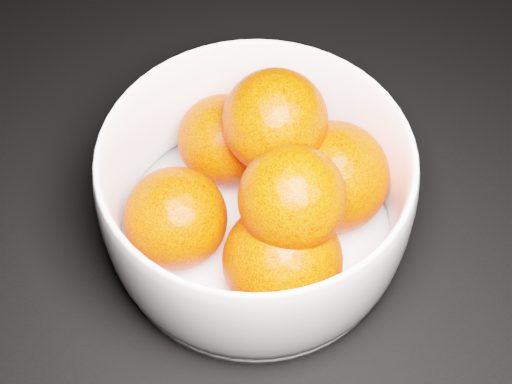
{
  "coord_description": "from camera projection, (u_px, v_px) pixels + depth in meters",
  "views": [
    {
      "loc": [
        -0.01,
        -0.56,
        0.5
      ],
      "look_at": [
        -0.02,
        -0.25,
        0.06
      ],
      "focal_mm": 50.0,
      "sensor_mm": 36.0,
      "label": 1
    }
  ],
  "objects": [
    {
      "name": "orange_pile",
      "position": [
        270.0,
        189.0,
        0.53
      ],
      "size": [
        0.2,
        0.19,
        0.13
      ],
      "color": "#FF3003",
      "rests_on": "bowl"
    },
    {
      "name": "ground",
      "position": [
        281.0,
        29.0,
        0.73
      ],
      "size": [
        3.0,
        3.0,
        0.0
      ],
      "primitive_type": "cube",
      "color": "black",
      "rests_on": "ground"
    },
    {
      "name": "bowl",
      "position": [
        256.0,
        196.0,
        0.54
      ],
      "size": [
        0.23,
        0.23,
        0.11
      ],
      "rotation": [
        0.0,
        0.0,
        -0.37
      ],
      "color": "white",
      "rests_on": "ground"
    }
  ]
}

